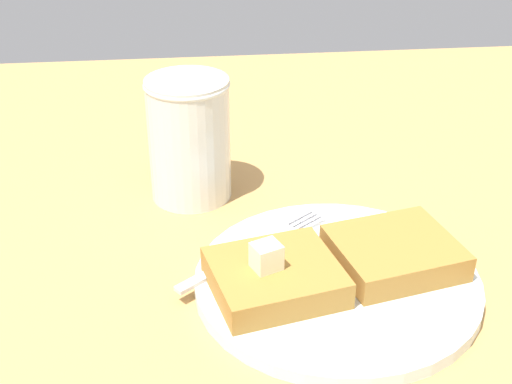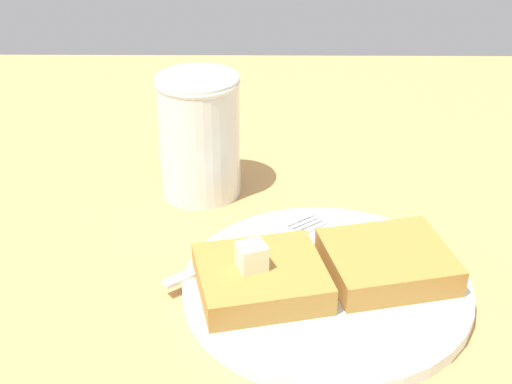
% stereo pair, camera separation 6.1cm
% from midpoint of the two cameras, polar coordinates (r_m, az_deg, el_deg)
% --- Properties ---
extents(table_surface, '(1.29, 1.29, 0.02)m').
position_cam_midpoint_polar(table_surface, '(0.53, 4.63, -13.49)').
color(table_surface, tan).
rests_on(table_surface, ground).
extents(plate, '(0.23, 0.23, 0.01)m').
position_cam_midpoint_polar(plate, '(0.57, 3.28, -7.24)').
color(plate, white).
rests_on(plate, table_surface).
extents(toast_slice_left, '(0.11, 0.10, 0.02)m').
position_cam_midpoint_polar(toast_slice_left, '(0.55, -1.69, -6.95)').
color(toast_slice_left, '#A67431').
rests_on(toast_slice_left, plate).
extents(toast_slice_middle, '(0.11, 0.10, 0.02)m').
position_cam_midpoint_polar(toast_slice_middle, '(0.58, 8.04, -4.93)').
color(toast_slice_middle, '#A77431').
rests_on(toast_slice_middle, plate).
extents(butter_pat_primary, '(0.03, 0.02, 0.02)m').
position_cam_midpoint_polar(butter_pat_primary, '(0.53, -2.46, -5.27)').
color(butter_pat_primary, '#F7F0CA').
rests_on(butter_pat_primary, toast_slice_left).
extents(fork, '(0.14, 0.11, 0.00)m').
position_cam_midpoint_polar(fork, '(0.60, -2.42, -4.38)').
color(fork, silver).
rests_on(fork, plate).
extents(syrup_jar, '(0.08, 0.08, 0.12)m').
position_cam_midpoint_polar(syrup_jar, '(0.68, -7.92, 3.79)').
color(syrup_jar, '#351B05').
rests_on(syrup_jar, table_surface).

